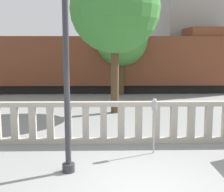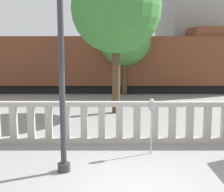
% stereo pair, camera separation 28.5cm
% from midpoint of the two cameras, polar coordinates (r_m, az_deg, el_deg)
% --- Properties ---
extents(ground_plane, '(160.00, 160.00, 0.00)m').
position_cam_midpoint_polar(ground_plane, '(6.70, 4.36, -16.81)').
color(ground_plane, gray).
extents(balustrade, '(17.31, 0.24, 1.28)m').
position_cam_midpoint_polar(balustrade, '(9.57, 2.44, -4.82)').
color(balustrade, '#ADA599').
rests_on(balustrade, ground).
extents(lamppost, '(0.40, 0.40, 5.82)m').
position_cam_midpoint_polar(lamppost, '(7.12, -9.72, 14.00)').
color(lamppost, '#2D2D33').
rests_on(lamppost, ground).
extents(parking_meter, '(0.15, 0.15, 1.54)m').
position_cam_midpoint_polar(parking_meter, '(8.55, 6.80, -2.66)').
color(parking_meter, '#99999E').
rests_on(parking_meter, ground).
extents(train_near, '(24.07, 3.13, 4.21)m').
position_cam_midpoint_polar(train_near, '(21.19, -11.01, 5.92)').
color(train_near, black).
rests_on(train_near, ground).
extents(train_far, '(29.96, 2.70, 4.49)m').
position_cam_midpoint_polar(train_far, '(36.88, 3.70, 7.42)').
color(train_far, black).
rests_on(train_far, ground).
extents(building_block, '(10.54, 9.89, 12.27)m').
position_cam_midpoint_polar(building_block, '(29.50, 18.71, 14.65)').
color(building_block, gray).
rests_on(building_block, ground).
extents(tree_left, '(3.23, 3.23, 5.01)m').
position_cam_midpoint_polar(tree_left, '(19.29, 1.34, 10.23)').
color(tree_left, '#4C3823').
rests_on(tree_left, ground).
extents(tree_right, '(3.93, 3.93, 6.57)m').
position_cam_midpoint_polar(tree_right, '(13.92, -0.06, 15.77)').
color(tree_right, '#4C3823').
rests_on(tree_right, ground).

